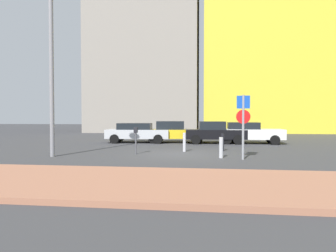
{
  "coord_description": "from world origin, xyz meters",
  "views": [
    {
      "loc": [
        1.33,
        -14.56,
        1.83
      ],
      "look_at": [
        -0.72,
        2.25,
        1.32
      ],
      "focal_mm": 31.52,
      "sensor_mm": 36.0,
      "label": 1
    }
  ],
  "objects": [
    {
      "name": "traffic_bollard_far",
      "position": [
        0.3,
        1.04,
        0.5
      ],
      "size": [
        0.16,
        0.16,
        1.0
      ],
      "primitive_type": "cylinder",
      "color": "#B7B7BC",
      "rests_on": "ground"
    },
    {
      "name": "traffic_bollard_near",
      "position": [
        2.1,
        -1.22,
        0.46
      ],
      "size": [
        0.18,
        0.18,
        0.93
      ],
      "primitive_type": "cylinder",
      "color": "#B7B7BC",
      "rests_on": "ground"
    },
    {
      "name": "building_under_construction",
      "position": [
        -6.16,
        24.84,
        11.93
      ],
      "size": [
        13.38,
        13.06,
        23.87
      ],
      "primitive_type": "cube",
      "color": "gray",
      "rests_on": "ground"
    },
    {
      "name": "parked_car_yellow",
      "position": [
        -0.8,
        6.64,
        0.78
      ],
      "size": [
        4.69,
        2.2,
        1.54
      ],
      "color": "gold",
      "rests_on": "ground"
    },
    {
      "name": "traffic_bollard_mid",
      "position": [
        2.33,
        1.54,
        0.47
      ],
      "size": [
        0.16,
        0.16,
        0.94
      ],
      "primitive_type": "cylinder",
      "color": "black",
      "rests_on": "ground"
    },
    {
      "name": "parking_meter",
      "position": [
        -2.02,
        -0.31,
        0.87
      ],
      "size": [
        0.18,
        0.14,
        1.34
      ],
      "color": "#4C4C51",
      "rests_on": "ground"
    },
    {
      "name": "parked_car_black",
      "position": [
        2.06,
        6.3,
        0.77
      ],
      "size": [
        4.27,
        2.16,
        1.54
      ],
      "color": "black",
      "rests_on": "ground"
    },
    {
      "name": "parked_car_silver",
      "position": [
        -3.45,
        6.25,
        0.75
      ],
      "size": [
        4.59,
        2.22,
        1.41
      ],
      "color": "#B7BABF",
      "rests_on": "ground"
    },
    {
      "name": "street_lamp",
      "position": [
        -5.64,
        -1.7,
        4.38
      ],
      "size": [
        0.7,
        0.36,
        7.49
      ],
      "color": "gray",
      "rests_on": "ground"
    },
    {
      "name": "sidewalk_brick",
      "position": [
        0.0,
        -6.86,
        0.07
      ],
      "size": [
        40.0,
        4.06,
        0.14
      ],
      "primitive_type": "cube",
      "color": "#9E664C",
      "rests_on": "ground"
    },
    {
      "name": "parked_car_white",
      "position": [
        4.38,
        6.56,
        0.77
      ],
      "size": [
        4.65,
        2.15,
        1.47
      ],
      "color": "white",
      "rests_on": "ground"
    },
    {
      "name": "building_colorful_midrise",
      "position": [
        9.83,
        25.41,
        16.0
      ],
      "size": [
        17.06,
        12.69,
        32.0
      ],
      "primitive_type": "cube",
      "color": "gold",
      "rests_on": "ground"
    },
    {
      "name": "ground_plane",
      "position": [
        0.0,
        0.0,
        0.0
      ],
      "size": [
        120.0,
        120.0,
        0.0
      ],
      "primitive_type": "plane",
      "color": "#38383A"
    },
    {
      "name": "parking_sign_post",
      "position": [
        3.0,
        -1.62,
        1.75
      ],
      "size": [
        0.6,
        0.1,
        2.78
      ],
      "color": "gray",
      "rests_on": "ground"
    }
  ]
}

